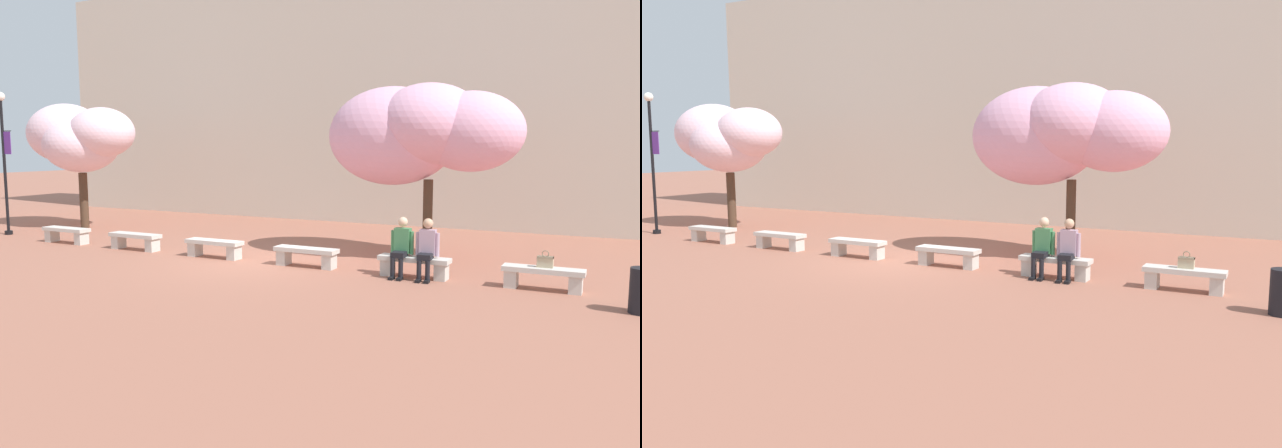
% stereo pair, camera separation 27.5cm
% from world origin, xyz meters
% --- Properties ---
extents(ground_plane, '(100.00, 100.00, 0.00)m').
position_xyz_m(ground_plane, '(0.00, 0.00, 0.00)').
color(ground_plane, '#9E604C').
extents(building_facade, '(29.37, 4.00, 9.16)m').
position_xyz_m(building_facade, '(0.00, 10.16, 4.58)').
color(building_facade, beige).
rests_on(building_facade, ground).
extents(stone_bench_west_end, '(1.54, 0.42, 0.45)m').
position_xyz_m(stone_bench_west_end, '(-6.57, 0.00, 0.29)').
color(stone_bench_west_end, beige).
rests_on(stone_bench_west_end, ground).
extents(stone_bench_near_west, '(1.54, 0.42, 0.45)m').
position_xyz_m(stone_bench_near_west, '(-3.94, 0.00, 0.29)').
color(stone_bench_near_west, beige).
rests_on(stone_bench_near_west, ground).
extents(stone_bench_center, '(1.54, 0.42, 0.45)m').
position_xyz_m(stone_bench_center, '(-1.31, 0.00, 0.29)').
color(stone_bench_center, beige).
rests_on(stone_bench_center, ground).
extents(stone_bench_near_east, '(1.54, 0.42, 0.45)m').
position_xyz_m(stone_bench_near_east, '(1.31, 0.00, 0.29)').
color(stone_bench_near_east, beige).
rests_on(stone_bench_near_east, ground).
extents(stone_bench_east_end, '(1.54, 0.42, 0.45)m').
position_xyz_m(stone_bench_east_end, '(3.94, 0.00, 0.29)').
color(stone_bench_east_end, beige).
rests_on(stone_bench_east_end, ground).
extents(stone_bench_far_east, '(1.54, 0.42, 0.45)m').
position_xyz_m(stone_bench_far_east, '(6.57, 0.00, 0.29)').
color(stone_bench_far_east, beige).
rests_on(stone_bench_far_east, ground).
extents(person_seated_left, '(0.51, 0.69, 1.29)m').
position_xyz_m(person_seated_left, '(3.66, -0.05, 0.70)').
color(person_seated_left, black).
rests_on(person_seated_left, ground).
extents(person_seated_right, '(0.51, 0.71, 1.29)m').
position_xyz_m(person_seated_right, '(4.23, -0.05, 0.70)').
color(person_seated_right, black).
rests_on(person_seated_right, ground).
extents(handbag, '(0.30, 0.15, 0.34)m').
position_xyz_m(handbag, '(6.60, 0.03, 0.58)').
color(handbag, tan).
rests_on(handbag, stone_bench_far_east).
extents(cherry_tree_main, '(4.95, 2.98, 4.33)m').
position_xyz_m(cherry_tree_main, '(3.24, 2.43, 3.15)').
color(cherry_tree_main, '#473323').
rests_on(cherry_tree_main, ground).
extents(cherry_tree_secondary, '(4.19, 2.64, 4.24)m').
position_xyz_m(cherry_tree_secondary, '(-8.92, 2.79, 3.08)').
color(cherry_tree_secondary, '#473323').
rests_on(cherry_tree_secondary, ground).
extents(lamp_post_with_banner, '(0.54, 0.28, 4.46)m').
position_xyz_m(lamp_post_with_banner, '(-9.62, 0.40, 2.66)').
color(lamp_post_with_banner, black).
rests_on(lamp_post_with_banner, ground).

